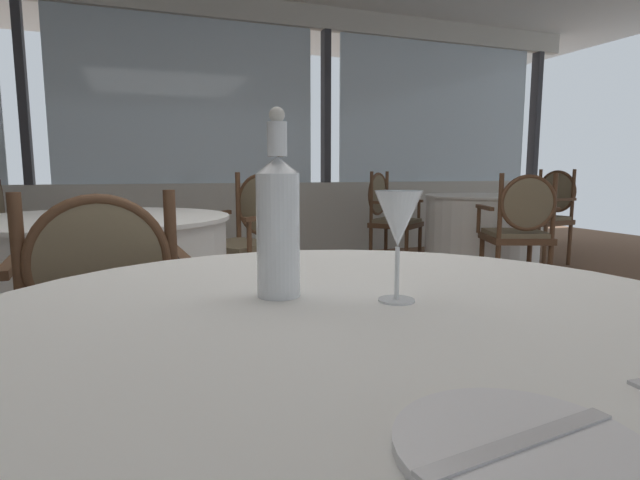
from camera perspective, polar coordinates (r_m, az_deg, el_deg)
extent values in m
plane|color=brown|center=(2.15, -1.82, -19.28)|extent=(13.30, 13.30, 0.00)
cube|color=beige|center=(5.71, -14.22, 2.02)|extent=(10.02, 0.12, 0.85)
cube|color=beige|center=(5.95, -15.04, 24.68)|extent=(10.02, 0.12, 0.25)
cube|color=silver|center=(5.75, -14.69, 15.04)|extent=(2.76, 0.02, 1.75)
cube|color=#333338|center=(5.78, -30.83, 14.17)|extent=(0.08, 0.14, 1.75)
cube|color=silver|center=(6.84, 13.35, 13.90)|extent=(2.76, 0.02, 1.75)
cube|color=#333338|center=(6.10, 0.67, 14.86)|extent=(0.08, 0.14, 1.75)
cube|color=#333338|center=(7.80, 23.32, 12.71)|extent=(0.08, 0.14, 1.75)
cylinder|color=white|center=(0.81, 3.99, -9.25)|extent=(1.34, 1.34, 0.02)
cylinder|color=white|center=(0.47, 21.98, -21.23)|extent=(0.21, 0.21, 0.01)
cube|color=silver|center=(0.46, 22.02, -20.66)|extent=(0.21, 0.04, 0.00)
cylinder|color=white|center=(0.90, -4.79, 0.49)|extent=(0.08, 0.08, 0.22)
cone|color=white|center=(0.90, -4.88, 8.53)|extent=(0.08, 0.08, 0.03)
cylinder|color=white|center=(0.90, -4.91, 11.40)|extent=(0.04, 0.04, 0.06)
sphere|color=silver|center=(0.90, -4.95, 14.06)|extent=(0.03, 0.03, 0.03)
cylinder|color=white|center=(0.90, 8.72, -6.79)|extent=(0.06, 0.06, 0.00)
cylinder|color=white|center=(0.88, 8.79, -3.74)|extent=(0.01, 0.01, 0.09)
cone|color=white|center=(0.87, 8.92, 2.41)|extent=(0.08, 0.08, 0.10)
cylinder|color=white|center=(2.76, -24.15, 2.24)|extent=(1.32, 1.32, 0.02)
cylinder|color=white|center=(2.82, -23.72, -5.43)|extent=(1.28, 1.28, 0.74)
cube|color=brown|center=(1.83, -23.44, -9.70)|extent=(0.49, 0.49, 0.05)
cube|color=#75664C|center=(1.82, -23.51, -8.41)|extent=(0.45, 0.45, 0.04)
cylinder|color=brown|center=(2.10, -28.80, -14.59)|extent=(0.04, 0.04, 0.43)
cylinder|color=brown|center=(2.11, -17.57, -13.96)|extent=(0.04, 0.04, 0.43)
cylinder|color=brown|center=(1.74, -29.84, -19.47)|extent=(0.04, 0.04, 0.43)
cylinder|color=brown|center=(1.74, -15.90, -18.67)|extent=(0.04, 0.04, 0.43)
cylinder|color=brown|center=(1.59, -31.04, -3.47)|extent=(0.04, 0.04, 0.45)
cylinder|color=brown|center=(1.59, -16.57, -2.65)|extent=(0.04, 0.04, 0.45)
ellipsoid|color=#75664C|center=(1.56, -23.84, -2.37)|extent=(0.39, 0.08, 0.38)
torus|color=brown|center=(1.56, -23.84, -2.37)|extent=(0.39, 0.06, 0.39)
cube|color=brown|center=(1.81, -31.81, -2.44)|extent=(0.06, 0.37, 0.03)
cylinder|color=brown|center=(1.97, -31.06, -4.91)|extent=(0.03, 0.03, 0.22)
cube|color=brown|center=(1.81, -15.95, -1.55)|extent=(0.06, 0.37, 0.03)
cylinder|color=brown|center=(1.97, -16.43, -4.09)|extent=(0.03, 0.03, 0.22)
cube|color=brown|center=(3.41, -9.21, -1.31)|extent=(0.64, 0.64, 0.05)
cube|color=#75664C|center=(3.40, -9.22, -0.59)|extent=(0.59, 0.59, 0.04)
cylinder|color=brown|center=(3.18, -9.10, -6.31)|extent=(0.04, 0.04, 0.42)
cylinder|color=brown|center=(3.46, -13.83, -5.26)|extent=(0.04, 0.04, 0.42)
cylinder|color=brown|center=(3.46, -4.42, -5.05)|extent=(0.04, 0.04, 0.42)
cylinder|color=brown|center=(3.73, -9.14, -4.20)|extent=(0.04, 0.04, 0.42)
cylinder|color=brown|center=(3.38, -4.51, 3.44)|extent=(0.04, 0.04, 0.50)
cylinder|color=brown|center=(3.65, -9.32, 3.69)|extent=(0.04, 0.04, 0.50)
ellipsoid|color=#75664C|center=(3.53, -6.85, 4.00)|extent=(0.26, 0.35, 0.42)
torus|color=brown|center=(3.53, -6.85, 4.00)|extent=(0.27, 0.38, 0.44)
cube|color=brown|center=(3.19, -6.37, 2.57)|extent=(0.33, 0.24, 0.03)
cylinder|color=brown|center=(3.10, -8.08, 0.34)|extent=(0.03, 0.03, 0.22)
cube|color=brown|center=(3.54, -12.40, 2.96)|extent=(0.33, 0.24, 0.03)
cylinder|color=brown|center=(3.46, -14.08, 0.96)|extent=(0.03, 0.03, 0.22)
cylinder|color=white|center=(5.10, 18.10, 4.81)|extent=(1.11, 1.11, 0.02)
cylinder|color=white|center=(5.13, 17.92, 0.59)|extent=(1.07, 1.07, 0.74)
cube|color=brown|center=(5.80, 24.00, 1.94)|extent=(0.52, 0.52, 0.05)
cube|color=#75664C|center=(5.80, 24.02, 2.37)|extent=(0.48, 0.48, 0.04)
cylinder|color=brown|center=(5.55, 24.26, -0.79)|extent=(0.04, 0.04, 0.43)
cylinder|color=brown|center=(5.80, 21.10, -0.29)|extent=(0.04, 0.04, 0.43)
cylinder|color=brown|center=(5.88, 26.60, -0.49)|extent=(0.04, 0.04, 0.43)
cylinder|color=brown|center=(6.11, 23.51, -0.03)|extent=(0.04, 0.04, 0.43)
cylinder|color=brown|center=(5.83, 26.92, 4.64)|extent=(0.04, 0.04, 0.53)
cylinder|color=brown|center=(6.06, 23.79, 4.91)|extent=(0.04, 0.04, 0.53)
ellipsoid|color=#75664C|center=(5.96, 25.42, 5.03)|extent=(0.11, 0.39, 0.44)
torus|color=brown|center=(5.96, 25.42, 5.03)|extent=(0.10, 0.45, 0.45)
cube|color=brown|center=(5.62, 26.05, 4.16)|extent=(0.37, 0.09, 0.03)
cylinder|color=brown|center=(5.52, 25.13, 3.01)|extent=(0.03, 0.03, 0.22)
cube|color=brown|center=(5.92, 22.08, 4.53)|extent=(0.37, 0.09, 0.03)
cylinder|color=brown|center=(5.82, 21.15, 3.44)|extent=(0.03, 0.03, 0.22)
cube|color=brown|center=(5.39, 8.67, 1.75)|extent=(0.65, 0.65, 0.05)
cube|color=#75664C|center=(5.39, 8.68, 2.20)|extent=(0.59, 0.59, 0.04)
cylinder|color=brown|center=(5.54, 11.33, -0.46)|extent=(0.04, 0.04, 0.39)
cylinder|color=brown|center=(5.17, 9.83, -1.02)|extent=(0.04, 0.04, 0.39)
cylinder|color=brown|center=(5.68, 7.53, -0.17)|extent=(0.04, 0.04, 0.39)
cylinder|color=brown|center=(5.32, 5.81, -0.68)|extent=(0.04, 0.04, 0.39)
cylinder|color=brown|center=(5.63, 7.62, 5.03)|extent=(0.04, 0.04, 0.54)
cylinder|color=brown|center=(5.27, 5.89, 4.87)|extent=(0.04, 0.04, 0.54)
ellipsoid|color=#75664C|center=(5.46, 6.65, 5.24)|extent=(0.34, 0.28, 0.45)
torus|color=brown|center=(5.46, 6.65, 5.24)|extent=(0.38, 0.31, 0.46)
cube|color=brown|center=(5.60, 9.89, 4.46)|extent=(0.26, 0.31, 0.03)
cylinder|color=brown|center=(5.56, 11.22, 3.26)|extent=(0.03, 0.03, 0.22)
cube|color=brown|center=(5.14, 7.87, 4.21)|extent=(0.26, 0.31, 0.03)
cylinder|color=brown|center=(5.09, 9.31, 2.90)|extent=(0.03, 0.03, 0.22)
cube|color=brown|center=(4.28, 21.41, 0.18)|extent=(0.60, 0.60, 0.05)
cube|color=#75664C|center=(4.28, 21.44, 0.75)|extent=(0.55, 0.55, 0.04)
cylinder|color=brown|center=(4.44, 17.94, -2.51)|extent=(0.04, 0.04, 0.43)
cylinder|color=brown|center=(4.57, 22.75, -2.45)|extent=(0.04, 0.04, 0.43)
cylinder|color=brown|center=(4.07, 19.57, -3.51)|extent=(0.04, 0.04, 0.43)
cylinder|color=brown|center=(4.21, 24.75, -3.40)|extent=(0.04, 0.04, 0.43)
cylinder|color=brown|center=(4.00, 19.91, 3.66)|extent=(0.04, 0.04, 0.49)
cylinder|color=brown|center=(4.15, 25.15, 3.52)|extent=(0.04, 0.04, 0.49)
ellipsoid|color=#75664C|center=(4.05, 22.67, 3.92)|extent=(0.38, 0.19, 0.41)
torus|color=brown|center=(4.05, 22.67, 3.92)|extent=(0.41, 0.19, 0.43)
cube|color=brown|center=(4.20, 18.28, 3.55)|extent=(0.17, 0.36, 0.03)
cylinder|color=brown|center=(4.34, 17.67, 2.24)|extent=(0.03, 0.03, 0.22)
cube|color=brown|center=(4.37, 24.56, 3.39)|extent=(0.17, 0.36, 0.03)
cylinder|color=brown|center=(4.51, 23.77, 2.15)|extent=(0.03, 0.03, 0.22)
cylinder|color=brown|center=(4.64, -32.68, -3.17)|extent=(0.04, 0.04, 0.39)
cylinder|color=brown|center=(5.03, -32.27, -2.37)|extent=(0.04, 0.04, 0.39)
cylinder|color=brown|center=(4.98, -32.67, 3.10)|extent=(0.04, 0.04, 0.47)
ellipsoid|color=#75664C|center=(4.78, -32.73, 3.24)|extent=(0.10, 0.39, 0.40)
torus|color=brown|center=(4.78, -32.73, 3.24)|extent=(0.08, 0.41, 0.41)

